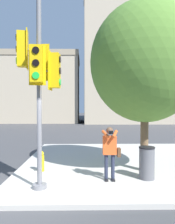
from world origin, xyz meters
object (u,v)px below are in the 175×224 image
object	(u,v)px
fire_hydrant	(41,161)
trash_bin	(147,163)
street_tree	(145,62)
person_photographer	(110,149)
traffic_signal_pole	(39,72)

from	to	relation	value
fire_hydrant	trash_bin	distance (m)	3.48
street_tree	person_photographer	bearing A→B (deg)	-143.74
traffic_signal_pole	person_photographer	distance (m)	3.00
traffic_signal_pole	street_tree	world-z (taller)	street_tree
person_photographer	fire_hydrant	distance (m)	2.50
traffic_signal_pole	street_tree	distance (m)	3.67
traffic_signal_pole	person_photographer	size ratio (longest dim) A/B	3.43
fire_hydrant	traffic_signal_pole	bearing A→B (deg)	-80.05
trash_bin	traffic_signal_pole	bearing A→B (deg)	-166.37
traffic_signal_pole	person_photographer	world-z (taller)	traffic_signal_pole
traffic_signal_pole	fire_hydrant	world-z (taller)	traffic_signal_pole
person_photographer	street_tree	xyz separation A→B (m)	(1.29, 0.95, 2.76)
person_photographer	trash_bin	world-z (taller)	person_photographer
traffic_signal_pole	fire_hydrant	size ratio (longest dim) A/B	7.88
street_tree	fire_hydrant	xyz separation A→B (m)	(-3.53, -0.01, -3.36)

